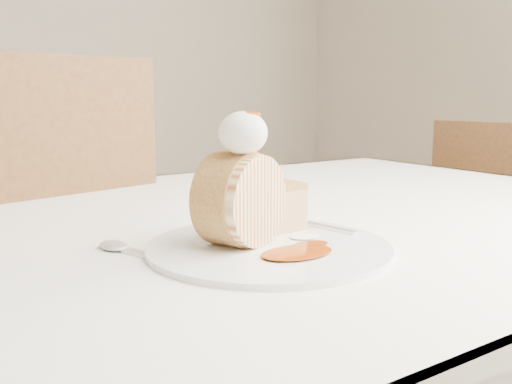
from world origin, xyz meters
TOP-DOWN VIEW (x-y plane):
  - table at (0.00, 0.20)m, footprint 1.40×0.90m
  - chair_far at (-0.21, 0.64)m, footprint 0.55×0.55m
  - chair_end at (0.88, 0.40)m, footprint 0.46×0.46m
  - plate at (-0.06, 0.04)m, footprint 0.29×0.29m
  - roulade_slice at (-0.08, 0.06)m, footprint 0.11×0.09m
  - cake_chunk at (-0.01, 0.09)m, footprint 0.06×0.06m
  - whipped_cream at (-0.08, 0.05)m, footprint 0.05×0.05m
  - caramel_drizzle at (-0.08, 0.04)m, footprint 0.03×0.02m
  - caramel_pool at (-0.05, -0.01)m, footprint 0.09×0.06m
  - fork at (0.04, 0.07)m, footprint 0.05×0.16m
  - spoon at (-0.17, 0.06)m, footprint 0.07×0.16m

SIDE VIEW (x-z plane):
  - chair_end at x=0.88m, z-range 0.06..0.91m
  - chair_far at x=-0.21m, z-range 0.07..1.05m
  - table at x=0.00m, z-range 0.29..1.04m
  - spoon at x=-0.17m, z-range 0.75..0.75m
  - plate at x=-0.06m, z-range 0.75..0.76m
  - fork at x=0.04m, z-range 0.76..0.76m
  - caramel_pool at x=-0.05m, z-range 0.76..0.76m
  - cake_chunk at x=-0.01m, z-range 0.76..0.81m
  - roulade_slice at x=-0.08m, z-range 0.76..0.86m
  - whipped_cream at x=-0.08m, z-range 0.86..0.90m
  - caramel_drizzle at x=-0.08m, z-range 0.90..0.91m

